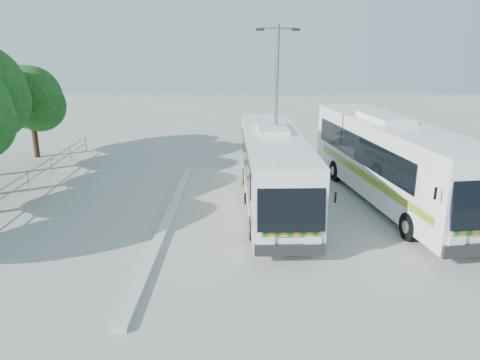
{
  "coord_description": "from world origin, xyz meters",
  "views": [
    {
      "loc": [
        0.99,
        -16.59,
        7.43
      ],
      "look_at": [
        0.8,
        2.48,
        1.7
      ],
      "focal_mm": 35.0,
      "sensor_mm": 36.0,
      "label": 1
    }
  ],
  "objects_px": {
    "tree_far_e": "(31,98)",
    "coach_adjacent": "(392,160)",
    "lamppost": "(276,106)",
    "coach_main": "(273,167)"
  },
  "relations": [
    {
      "from": "tree_far_e",
      "to": "coach_adjacent",
      "type": "distance_m",
      "value": 22.36
    },
    {
      "from": "coach_adjacent",
      "to": "lamppost",
      "type": "bearing_deg",
      "value": 164.84
    },
    {
      "from": "coach_main",
      "to": "lamppost",
      "type": "relative_size",
      "value": 1.51
    },
    {
      "from": "coach_main",
      "to": "lamppost",
      "type": "bearing_deg",
      "value": 80.26
    },
    {
      "from": "lamppost",
      "to": "coach_main",
      "type": "bearing_deg",
      "value": -108.44
    },
    {
      "from": "coach_adjacent",
      "to": "lamppost",
      "type": "distance_m",
      "value": 5.95
    },
    {
      "from": "tree_far_e",
      "to": "coach_main",
      "type": "distance_m",
      "value": 17.72
    },
    {
      "from": "tree_far_e",
      "to": "coach_main",
      "type": "bearing_deg",
      "value": -31.89
    },
    {
      "from": "coach_adjacent",
      "to": "tree_far_e",
      "type": "bearing_deg",
      "value": 147.46
    },
    {
      "from": "tree_far_e",
      "to": "coach_adjacent",
      "type": "xyz_separation_m",
      "value": [
        20.5,
        -8.73,
        -1.81
      ]
    }
  ]
}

